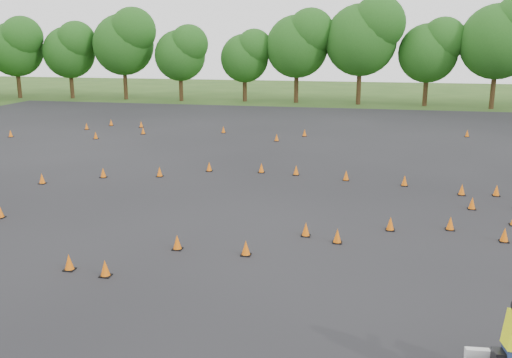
{
  "coord_description": "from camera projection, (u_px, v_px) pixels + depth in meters",
  "views": [
    {
      "loc": [
        4.25,
        -16.57,
        6.45
      ],
      "look_at": [
        0.0,
        4.0,
        1.2
      ],
      "focal_mm": 40.0,
      "sensor_mm": 36.0,
      "label": 1
    }
  ],
  "objects": [
    {
      "name": "treeline",
      "position": [
        374.0,
        59.0,
        49.72
      ],
      "size": [
        86.97,
        32.36,
        10.71
      ],
      "color": "#1E4E16",
      "rests_on": "ground"
    },
    {
      "name": "ground",
      "position": [
        231.0,
        245.0,
        18.14
      ],
      "size": [
        140.0,
        140.0,
        0.0
      ],
      "primitive_type": "plane",
      "color": "#2D5119",
      "rests_on": "ground"
    },
    {
      "name": "asphalt_pad",
      "position": [
        266.0,
        195.0,
        23.84
      ],
      "size": [
        62.0,
        62.0,
        0.0
      ],
      "primitive_type": "plane",
      "color": "black",
      "rests_on": "ground"
    },
    {
      "name": "traffic_cones",
      "position": [
        260.0,
        193.0,
        23.35
      ],
      "size": [
        36.11,
        33.05,
        0.45
      ],
      "color": "orange",
      "rests_on": "asphalt_pad"
    }
  ]
}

